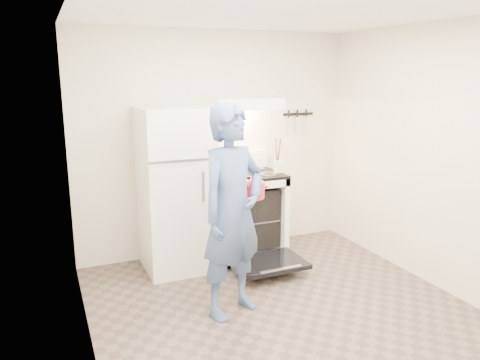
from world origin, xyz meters
name	(u,v)px	position (x,y,z in m)	size (l,w,h in m)	color
floor	(292,318)	(0.00, 0.00, 0.00)	(3.60, 3.60, 0.00)	brown
back_wall	(216,144)	(0.00, 1.80, 1.25)	(3.20, 0.02, 2.50)	beige
refrigerator	(176,190)	(-0.58, 1.45, 0.85)	(0.70, 0.70, 1.70)	white
stove_body	(246,216)	(0.23, 1.48, 0.46)	(0.76, 0.65, 0.92)	white
cooktop	(246,175)	(0.23, 1.48, 0.94)	(0.76, 0.65, 0.03)	black
backsplash	(236,160)	(0.23, 1.76, 1.05)	(0.76, 0.07, 0.20)	white
oven_door	(270,263)	(0.23, 0.88, 0.12)	(0.70, 0.54, 0.04)	black
oven_rack	(246,217)	(0.23, 1.48, 0.44)	(0.60, 0.52, 0.01)	gray
range_hood	(244,103)	(0.23, 1.55, 1.71)	(0.76, 0.50, 0.12)	white
knife_strip	(298,114)	(1.05, 1.79, 1.55)	(0.40, 0.02, 0.03)	black
pizza_stone	(242,215)	(0.21, 1.54, 0.45)	(0.35, 0.35, 0.02)	#937050
tea_kettle	(219,162)	(-0.07, 1.54, 1.09)	(0.23, 0.19, 0.28)	silver
utensil_jar	(278,166)	(0.51, 1.26, 1.05)	(0.09, 0.09, 0.13)	silver
person	(233,212)	(-0.41, 0.32, 0.90)	(0.66, 0.43, 1.81)	#324980
dutch_oven	(249,190)	(-0.15, 0.57, 1.00)	(0.36, 0.29, 0.23)	red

